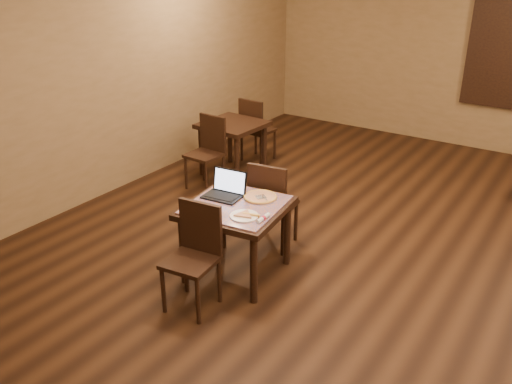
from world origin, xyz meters
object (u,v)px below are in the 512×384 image
Objects in this scene: chair_main_far at (271,201)px; other_table_b_chair_near at (208,148)px; chair_main_near at (195,250)px; other_table_b at (233,131)px; laptop at (226,189)px; other_table_b_chair_far at (255,127)px; tiled_table at (236,214)px; pizza_pan at (260,198)px.

other_table_b_chair_near is (-1.61, 0.97, -0.01)m from chair_main_far.
chair_main_near reaches higher than other_table_b.
laptop is at bearing -43.86° from other_table_b_chair_near.
other_table_b_chair_near is 1.00× the size of other_table_b_chair_far.
tiled_table is 1.05× the size of other_table_b_chair_far.
tiled_table is at bearing -116.57° from pizza_pan.
pizza_pan is at bearing 127.43° from other_table_b_chair_far.
chair_main_near is at bearing 81.25° from chair_main_far.
pizza_pan is at bearing -45.37° from other_table_b.
tiled_table is 1.22× the size of other_table_b.
laptop is at bearing 120.91° from other_table_b_chair_far.
pizza_pan is (0.11, -0.37, 0.21)m from chair_main_far.
chair_main_far is at bearing 60.93° from laptop.
other_table_b_chair_near is (0.00, -0.57, -0.08)m from other_table_b.
other_table_b_chair_near is at bearing 141.99° from pizza_pan.
other_table_b_chair_far is (-1.62, 2.12, -0.01)m from chair_main_far.
other_table_b_chair_near reaches higher than other_table_b.
chair_main_near reaches higher than tiled_table.
pizza_pan is (0.13, 0.85, 0.21)m from chair_main_near.
chair_main_far is 1.01× the size of other_table_b_chair_near.
other_table_b_chair_far is (-1.61, 2.73, -0.11)m from tiled_table.
chair_main_near is 2.96× the size of pizza_pan.
chair_main_far is at bearing -41.03° from other_table_b.
other_table_b_chair_far is at bearing 93.04° from other_table_b.
chair_main_near is at bearing -57.44° from other_table_b.
laptop reaches higher than chair_main_near.
other_table_b_chair_far is at bearing 108.80° from chair_main_near.
other_table_b_chair_far is (-1.41, 2.62, -0.27)m from laptop.
other_table_b_chair_near is (-1.40, 1.48, -0.27)m from laptop.
pizza_pan is 0.34× the size of other_table_b_chair_near.
other_table_b is (-1.60, 2.16, -0.03)m from tiled_table.
laptop is at bearing -157.67° from pizza_pan.
other_table_b_chair_near is at bearing 128.05° from tiled_table.
other_table_b_chair_far is at bearing -60.28° from chair_main_far.
other_table_b is at bearing 118.12° from laptop.
chair_main_far is 2.66m from other_table_b_chair_far.
chair_main_near is 0.98× the size of chair_main_far.
pizza_pan is 3.04m from other_table_b_chair_far.
chair_main_far is at bearing -28.42° from other_table_b_chair_near.
tiled_table is 2.62× the size of laptop.
laptop is 2.49m from other_table_b.
chair_main_far reaches higher than other_table_b_chair_far.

